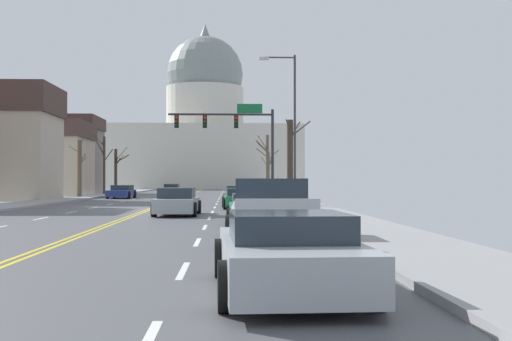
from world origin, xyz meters
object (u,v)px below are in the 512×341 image
(pickup_truck_near_04, at_px, (271,213))
(pedestrian_01, at_px, (300,191))
(sedan_near_03, at_px, (254,209))
(sedan_near_05, at_px, (287,254))
(bicycle_parked, at_px, (287,199))
(signal_gantry, at_px, (236,130))
(sedan_near_00, at_px, (239,195))
(street_lamp_right, at_px, (291,117))
(sedan_near_01, at_px, (241,199))
(sedan_oncoming_01, at_px, (172,190))
(sedan_near_02, at_px, (177,202))
(pedestrian_00, at_px, (285,188))
(sedan_oncoming_00, at_px, (122,192))

(pickup_truck_near_04, distance_m, pedestrian_01, 18.91)
(sedan_near_03, height_order, sedan_near_05, sedan_near_05)
(pickup_truck_near_04, distance_m, bicycle_parked, 20.50)
(signal_gantry, distance_m, sedan_near_00, 6.78)
(street_lamp_right, bearing_deg, pickup_truck_near_04, -96.91)
(street_lamp_right, distance_m, sedan_near_03, 15.23)
(sedan_near_01, bearing_deg, sedan_oncoming_01, 101.30)
(sedan_near_02, height_order, pickup_truck_near_04, pickup_truck_near_04)
(sedan_near_01, bearing_deg, sedan_near_00, 90.02)
(pickup_truck_near_04, distance_m, pedestrian_00, 25.46)
(sedan_near_01, distance_m, pedestrian_00, 6.84)
(sedan_near_00, bearing_deg, sedan_oncoming_01, 104.17)
(street_lamp_right, relative_size, sedan_near_01, 2.04)
(pedestrian_01, bearing_deg, sedan_near_00, 112.92)
(sedan_near_01, bearing_deg, sedan_near_02, -114.14)
(sedan_oncoming_01, bearing_deg, pickup_truck_near_04, -82.22)
(signal_gantry, xyz_separation_m, sedan_oncoming_01, (-6.76, 22.48, -4.77))
(sedan_oncoming_00, distance_m, sedan_oncoming_01, 14.16)
(sedan_near_00, relative_size, sedan_near_01, 1.00)
(signal_gantry, xyz_separation_m, street_lamp_right, (3.12, -10.45, -0.03))
(sedan_near_00, relative_size, sedan_near_05, 0.93)
(sedan_near_05, bearing_deg, signal_gantry, 90.47)
(pedestrian_01, xyz_separation_m, bicycle_parked, (-0.53, 1.67, -0.53))
(sedan_near_05, bearing_deg, sedan_oncoming_01, 96.58)
(sedan_oncoming_01, bearing_deg, sedan_near_01, -78.70)
(sedan_oncoming_01, bearing_deg, signal_gantry, -73.27)
(sedan_near_00, xyz_separation_m, sedan_near_03, (0.25, -19.82, -0.04))
(pickup_truck_near_04, distance_m, sedan_near_05, 7.56)
(pickup_truck_near_04, height_order, pedestrian_00, pedestrian_00)
(sedan_near_01, distance_m, pickup_truck_near_04, 19.23)
(sedan_near_05, xyz_separation_m, sedan_oncoming_01, (-7.07, 61.31, -0.00))
(sedan_near_02, relative_size, sedan_oncoming_00, 0.96)
(sedan_near_03, distance_m, sedan_oncoming_01, 47.68)
(pickup_truck_near_04, relative_size, pedestrian_01, 3.46)
(sedan_near_01, distance_m, sedan_oncoming_01, 35.21)
(bicycle_parked, bearing_deg, sedan_near_01, -157.25)
(pedestrian_01, bearing_deg, sedan_oncoming_00, 122.07)
(sedan_near_05, bearing_deg, pedestrian_01, 83.28)
(signal_gantry, bearing_deg, sedan_near_02, -98.68)
(signal_gantry, relative_size, pedestrian_01, 4.99)
(pedestrian_00, bearing_deg, sedan_near_05, -95.01)
(sedan_near_01, height_order, sedan_near_03, sedan_near_01)
(sedan_oncoming_01, relative_size, pedestrian_01, 2.69)
(pedestrian_01, bearing_deg, pickup_truck_near_04, -98.56)
(sedan_near_03, distance_m, pickup_truck_near_04, 6.62)
(sedan_near_00, xyz_separation_m, pedestrian_01, (3.27, -7.74, 0.45))
(pickup_truck_near_04, bearing_deg, pedestrian_01, 81.44)
(bicycle_parked, bearing_deg, street_lamp_right, 62.20)
(street_lamp_right, relative_size, sedan_oncoming_00, 1.91)
(pickup_truck_near_04, bearing_deg, sedan_near_00, 90.98)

